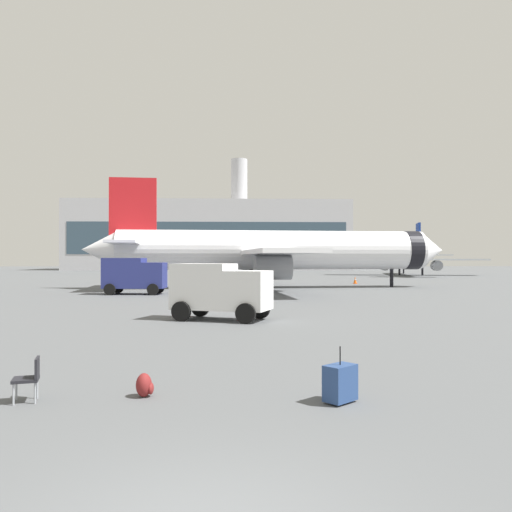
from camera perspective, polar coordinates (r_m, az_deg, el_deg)
name	(u,v)px	position (r m, az deg, el deg)	size (l,w,h in m)	color
airplane_at_gate	(272,250)	(51.27, 1.70, 0.61)	(35.77, 32.30, 10.50)	white
airplane_taxiing	(410,258)	(95.91, 16.35, -0.25)	(25.83, 28.44, 8.40)	silver
service_truck	(134,274)	(42.99, -13.10, -1.93)	(4.91, 2.75, 2.90)	navy
cargo_van	(220,289)	(24.29, -3.90, -3.54)	(4.82, 3.55, 2.60)	white
safety_cone_near	(186,290)	(43.06, -7.58, -3.63)	(0.44, 0.44, 0.67)	#F2590C
safety_cone_mid	(355,280)	(61.01, 10.71, -2.58)	(0.44, 0.44, 0.83)	#F2590C
safety_cone_far	(196,280)	(60.64, -6.49, -2.61)	(0.44, 0.44, 0.81)	#F2590C
rolling_suitcase	(340,383)	(10.67, 9.12, -13.42)	(0.74, 0.72, 1.10)	navy
traveller_backpack	(145,385)	(11.24, -11.99, -13.57)	(0.36, 0.40, 0.48)	maroon
gate_chair	(30,376)	(11.50, -23.33, -11.90)	(0.59, 0.59, 0.86)	black
terminal_building	(210,236)	(142.99, -5.00, 2.19)	(73.37, 22.62, 29.98)	#B2B2B7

